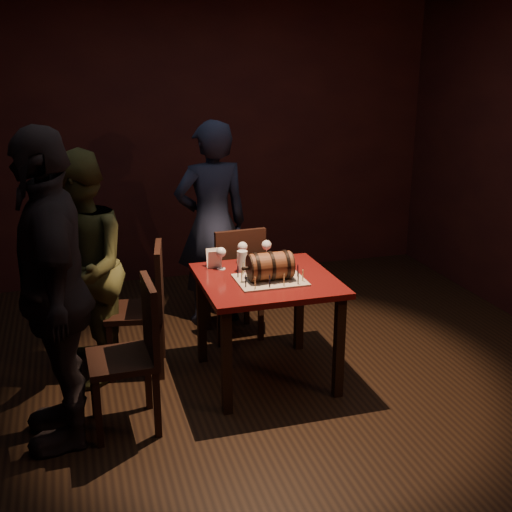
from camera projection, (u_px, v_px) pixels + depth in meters
name	position (u px, v px, depth m)	size (l,w,h in m)	color
room_shell	(261.00, 189.00, 3.95)	(5.04, 5.04, 2.80)	black
pub_table	(267.00, 293.00, 4.36)	(0.90, 0.90, 0.75)	#460B0C
cake_board	(270.00, 280.00, 4.26)	(0.45, 0.35, 0.01)	#A89987
barrel_cake	(270.00, 266.00, 4.23)	(0.34, 0.20, 0.20)	brown
birthday_candles	(270.00, 273.00, 4.25)	(0.40, 0.30, 0.09)	#E1D186
wine_glass_left	(221.00, 253.00, 4.46)	(0.07, 0.07, 0.16)	silver
wine_glass_mid	(243.00, 248.00, 4.59)	(0.07, 0.07, 0.16)	silver
wine_glass_right	(267.00, 246.00, 4.63)	(0.07, 0.07, 0.16)	silver
pint_of_ale	(242.00, 262.00, 4.42)	(0.07, 0.07, 0.15)	silver
menu_card	(214.00, 259.00, 4.51)	(0.10, 0.05, 0.13)	white
chair_back	(237.00, 277.00, 5.02)	(0.43, 0.43, 0.93)	black
chair_left_rear	(146.00, 302.00, 4.52)	(0.46, 0.46, 0.93)	black
chair_left_front	(135.00, 347.00, 3.82)	(0.41, 0.41, 0.93)	black
person_back	(212.00, 224.00, 5.27)	(0.62, 0.41, 1.70)	#181C30
person_left_rear	(80.00, 269.00, 4.32)	(0.78, 0.61, 1.61)	#3D3F1F
person_left_front	(53.00, 291.00, 3.59)	(1.08, 0.45, 1.85)	black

